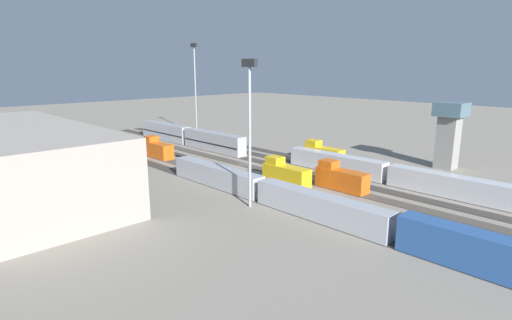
# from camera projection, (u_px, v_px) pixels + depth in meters

# --- Properties ---
(ground_plane) EXTENTS (400.00, 400.00, 0.00)m
(ground_plane) POSITION_uv_depth(u_px,v_px,m) (245.00, 165.00, 92.29)
(ground_plane) COLOR gray
(track_bed_0) EXTENTS (140.00, 2.80, 0.12)m
(track_bed_0) POSITION_uv_depth(u_px,v_px,m) (288.00, 155.00, 102.44)
(track_bed_0) COLOR #3D3833
(track_bed_0) RESTS_ON ground_plane
(track_bed_1) EXTENTS (140.00, 2.80, 0.12)m
(track_bed_1) POSITION_uv_depth(u_px,v_px,m) (274.00, 158.00, 99.06)
(track_bed_1) COLOR #3D3833
(track_bed_1) RESTS_ON ground_plane
(track_bed_2) EXTENTS (140.00, 2.80, 0.12)m
(track_bed_2) POSITION_uv_depth(u_px,v_px,m) (260.00, 162.00, 95.67)
(track_bed_2) COLOR #3D3833
(track_bed_2) RESTS_ON ground_plane
(track_bed_3) EXTENTS (140.00, 2.80, 0.12)m
(track_bed_3) POSITION_uv_depth(u_px,v_px,m) (245.00, 165.00, 92.28)
(track_bed_3) COLOR #4C443D
(track_bed_3) RESTS_ON ground_plane
(track_bed_4) EXTENTS (140.00, 2.80, 0.12)m
(track_bed_4) POSITION_uv_depth(u_px,v_px,m) (228.00, 169.00, 88.89)
(track_bed_4) COLOR #3D3833
(track_bed_4) RESTS_ON ground_plane
(track_bed_5) EXTENTS (140.00, 2.80, 0.12)m
(track_bed_5) POSITION_uv_depth(u_px,v_px,m) (210.00, 173.00, 85.51)
(track_bed_5) COLOR #4C443D
(track_bed_5) RESTS_ON ground_plane
(track_bed_6) EXTENTS (140.00, 2.80, 0.12)m
(track_bed_6) POSITION_uv_depth(u_px,v_px,m) (191.00, 177.00, 82.12)
(track_bed_6) COLOR #3D3833
(track_bed_6) RESTS_ON ground_plane
(train_on_track_0) EXTENTS (10.00, 3.00, 5.00)m
(train_on_track_0) POSITION_uv_depth(u_px,v_px,m) (323.00, 154.00, 94.30)
(train_on_track_0) COLOR gold
(train_on_track_0) RESTS_ON ground_plane
(train_on_track_4) EXTENTS (10.00, 3.00, 5.00)m
(train_on_track_4) POSITION_uv_depth(u_px,v_px,m) (285.00, 174.00, 76.48)
(train_on_track_4) COLOR gold
(train_on_track_4) RESTS_ON ground_plane
(train_on_track_1) EXTENTS (47.20, 3.00, 3.80)m
(train_on_track_1) POSITION_uv_depth(u_px,v_px,m) (388.00, 173.00, 77.37)
(train_on_track_1) COLOR silver
(train_on_track_1) RESTS_ON ground_plane
(train_on_track_2) EXTENTS (47.20, 3.06, 5.00)m
(train_on_track_2) POSITION_uv_depth(u_px,v_px,m) (188.00, 136.00, 116.05)
(train_on_track_2) COLOR #A8AAB2
(train_on_track_2) RESTS_ON ground_plane
(train_on_track_5) EXTENTS (10.00, 3.00, 5.00)m
(train_on_track_5) POSITION_uv_depth(u_px,v_px,m) (157.00, 149.00, 100.03)
(train_on_track_5) COLOR #D85914
(train_on_track_5) RESTS_ON ground_plane
(train_on_track_3) EXTENTS (10.00, 3.00, 5.00)m
(train_on_track_3) POSITION_uv_depth(u_px,v_px,m) (340.00, 178.00, 73.46)
(train_on_track_3) COLOR #D85914
(train_on_track_3) RESTS_ON ground_plane
(train_on_track_6) EXTENTS (66.40, 3.00, 4.40)m
(train_on_track_6) POSITION_uv_depth(u_px,v_px,m) (311.00, 204.00, 59.79)
(train_on_track_6) COLOR #285193
(train_on_track_6) RESTS_ON ground_plane
(light_mast_0) EXTENTS (2.80, 0.70, 29.69)m
(light_mast_0) POSITION_uv_depth(u_px,v_px,m) (195.00, 78.00, 130.54)
(light_mast_0) COLOR #9EA0A5
(light_mast_0) RESTS_ON ground_plane
(light_mast_1) EXTENTS (2.80, 0.70, 23.27)m
(light_mast_1) POSITION_uv_depth(u_px,v_px,m) (250.00, 113.00, 61.38)
(light_mast_1) COLOR #9EA0A5
(light_mast_1) RESTS_ON ground_plane
(maintenance_shed) EXTENTS (51.56, 21.38, 12.27)m
(maintenance_shed) POSITION_uv_depth(u_px,v_px,m) (17.00, 162.00, 68.80)
(maintenance_shed) COLOR #9E9389
(maintenance_shed) RESTS_ON ground_plane
(control_tower) EXTENTS (6.00, 6.00, 14.69)m
(control_tower) POSITION_uv_depth(u_px,v_px,m) (449.00, 130.00, 87.86)
(control_tower) COLOR gray
(control_tower) RESTS_ON ground_plane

